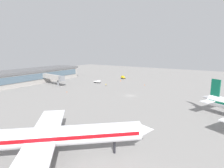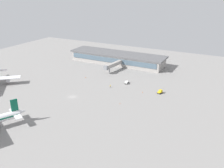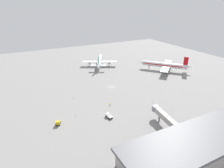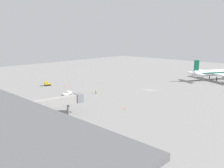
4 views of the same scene
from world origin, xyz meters
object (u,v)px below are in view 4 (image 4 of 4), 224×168
(safety_cone_far_side, at_px, (101,83))
(airplane_at_gate, at_px, (216,72))
(pushback_tractor, at_px, (67,94))
(safety_cone_mid_apron, at_px, (64,87))
(baggage_tug, at_px, (47,84))
(ground_crew_worker, at_px, (96,92))
(safety_cone_near_gate, at_px, (125,108))

(safety_cone_far_side, bearing_deg, airplane_at_gate, 52.26)
(safety_cone_far_side, bearing_deg, pushback_tractor, -72.16)
(safety_cone_mid_apron, height_order, safety_cone_far_side, same)
(safety_cone_mid_apron, xyz_separation_m, safety_cone_far_side, (5.65, 21.38, 0.00))
(baggage_tug, xyz_separation_m, ground_crew_worker, (32.77, 5.99, -0.31))
(safety_cone_mid_apron, bearing_deg, safety_cone_far_side, 75.19)
(ground_crew_worker, relative_size, safety_cone_mid_apron, 2.78)
(safety_cone_near_gate, xyz_separation_m, safety_cone_far_side, (-41.97, 27.78, 0.00))
(pushback_tractor, relative_size, safety_cone_far_side, 7.78)
(ground_crew_worker, distance_m, safety_cone_far_side, 25.43)
(safety_cone_mid_apron, bearing_deg, pushback_tractor, -31.26)
(ground_crew_worker, height_order, safety_cone_mid_apron, ground_crew_worker)
(pushback_tractor, bearing_deg, airplane_at_gate, -31.40)
(ground_crew_worker, xyz_separation_m, safety_cone_mid_apron, (-22.29, -2.15, -0.55))
(airplane_at_gate, bearing_deg, safety_cone_mid_apron, 174.50)
(pushback_tractor, relative_size, safety_cone_near_gate, 7.78)
(airplane_at_gate, bearing_deg, safety_cone_far_side, 169.13)
(pushback_tractor, height_order, safety_cone_far_side, pushback_tractor)
(safety_cone_near_gate, relative_size, safety_cone_far_side, 1.00)
(pushback_tractor, height_order, ground_crew_worker, pushback_tractor)
(pushback_tractor, bearing_deg, safety_cone_near_gate, -94.83)
(pushback_tractor, distance_m, safety_cone_far_side, 32.41)
(ground_crew_worker, distance_m, safety_cone_mid_apron, 22.40)
(airplane_at_gate, xyz_separation_m, baggage_tug, (-59.70, -81.52, -3.43))
(ground_crew_worker, bearing_deg, pushback_tractor, -50.43)
(airplane_at_gate, relative_size, ground_crew_worker, 22.99)
(baggage_tug, distance_m, safety_cone_far_side, 29.95)
(ground_crew_worker, bearing_deg, airplane_at_gate, 139.95)
(safety_cone_near_gate, bearing_deg, baggage_tug, 177.48)
(ground_crew_worker, relative_size, safety_cone_far_side, 2.78)
(baggage_tug, height_order, ground_crew_worker, baggage_tug)
(baggage_tug, relative_size, safety_cone_far_side, 6.11)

